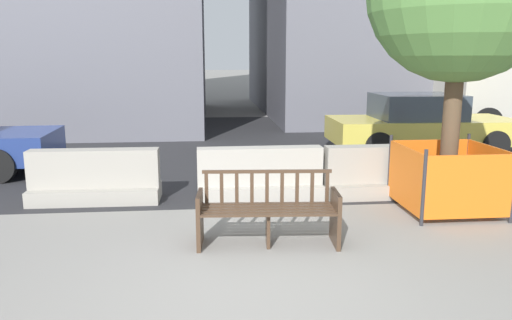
{
  "coord_description": "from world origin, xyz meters",
  "views": [
    {
      "loc": [
        -0.37,
        -4.56,
        2.22
      ],
      "look_at": [
        0.32,
        2.65,
        0.75
      ],
      "focal_mm": 35.0,
      "sensor_mm": 36.0,
      "label": 1
    }
  ],
  "objects": [
    {
      "name": "ground_plane",
      "position": [
        0.0,
        0.0,
        0.0
      ],
      "size": [
        200.0,
        200.0,
        0.0
      ],
      "primitive_type": "plane",
      "color": "gray"
    },
    {
      "name": "street_asphalt",
      "position": [
        0.0,
        8.7,
        0.0
      ],
      "size": [
        120.0,
        12.0,
        0.01
      ],
      "primitive_type": "cube",
      "color": "#28282B",
      "rests_on": "ground"
    },
    {
      "name": "street_bench",
      "position": [
        0.33,
        1.18,
        0.4
      ],
      "size": [
        1.72,
        0.63,
        0.88
      ],
      "color": "#473323",
      "rests_on": "ground"
    },
    {
      "name": "jersey_barrier_centre",
      "position": [
        0.44,
        3.21,
        0.34
      ],
      "size": [
        2.01,
        0.71,
        0.84
      ],
      "color": "#ADA89E",
      "rests_on": "ground"
    },
    {
      "name": "jersey_barrier_left",
      "position": [
        -2.16,
        3.27,
        0.34
      ],
      "size": [
        2.01,
        0.7,
        0.84
      ],
      "color": "#9E998E",
      "rests_on": "ground"
    },
    {
      "name": "jersey_barrier_right",
      "position": [
        2.5,
        3.18,
        0.34
      ],
      "size": [
        2.01,
        0.72,
        0.84
      ],
      "color": "#9E998E",
      "rests_on": "ground"
    },
    {
      "name": "construction_fence",
      "position": [
        3.12,
        2.29,
        0.53
      ],
      "size": [
        1.32,
        1.32,
        1.05
      ],
      "color": "#2D2D33",
      "rests_on": "ground"
    },
    {
      "name": "car_taxi_near",
      "position": [
        4.71,
        6.92,
        0.68
      ],
      "size": [
        4.38,
        2.06,
        1.4
      ],
      "color": "#DBC64C",
      "rests_on": "ground"
    }
  ]
}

